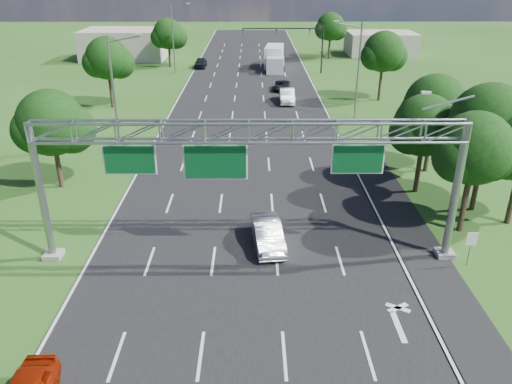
{
  "coord_description": "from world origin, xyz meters",
  "views": [
    {
      "loc": [
        0.48,
        -12.56,
        15.33
      ],
      "look_at": [
        0.64,
        12.92,
        3.66
      ],
      "focal_mm": 35.0,
      "sensor_mm": 36.0,
      "label": 1
    }
  ],
  "objects_px": {
    "regulatory_sign": "(471,242)",
    "traffic_signal": "(299,38)",
    "sign_gantry": "(250,143)",
    "silver_sedan": "(267,234)",
    "box_truck": "(274,58)"
  },
  "relations": [
    {
      "from": "traffic_signal",
      "to": "silver_sedan",
      "type": "distance_m",
      "value": 52.26
    },
    {
      "from": "silver_sedan",
      "to": "sign_gantry",
      "type": "bearing_deg",
      "value": -134.24
    },
    {
      "from": "regulatory_sign",
      "to": "traffic_signal",
      "type": "distance_m",
      "value": 54.37
    },
    {
      "from": "box_truck",
      "to": "traffic_signal",
      "type": "bearing_deg",
      "value": -35.99
    },
    {
      "from": "traffic_signal",
      "to": "box_truck",
      "type": "relative_size",
      "value": 1.3
    },
    {
      "from": "regulatory_sign",
      "to": "box_truck",
      "type": "relative_size",
      "value": 0.22
    },
    {
      "from": "silver_sedan",
      "to": "box_truck",
      "type": "distance_m",
      "value": 55.02
    },
    {
      "from": "regulatory_sign",
      "to": "silver_sedan",
      "type": "relative_size",
      "value": 0.45
    },
    {
      "from": "sign_gantry",
      "to": "regulatory_sign",
      "type": "height_order",
      "value": "sign_gantry"
    },
    {
      "from": "sign_gantry",
      "to": "regulatory_sign",
      "type": "distance_m",
      "value": 13.25
    },
    {
      "from": "traffic_signal",
      "to": "sign_gantry",
      "type": "bearing_deg",
      "value": -97.68
    },
    {
      "from": "silver_sedan",
      "to": "box_truck",
      "type": "bearing_deg",
      "value": 80.42
    },
    {
      "from": "regulatory_sign",
      "to": "box_truck",
      "type": "height_order",
      "value": "box_truck"
    },
    {
      "from": "regulatory_sign",
      "to": "silver_sedan",
      "type": "bearing_deg",
      "value": 168.21
    },
    {
      "from": "regulatory_sign",
      "to": "traffic_signal",
      "type": "xyz_separation_m",
      "value": [
        -4.92,
        54.02,
        3.66
      ]
    }
  ]
}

